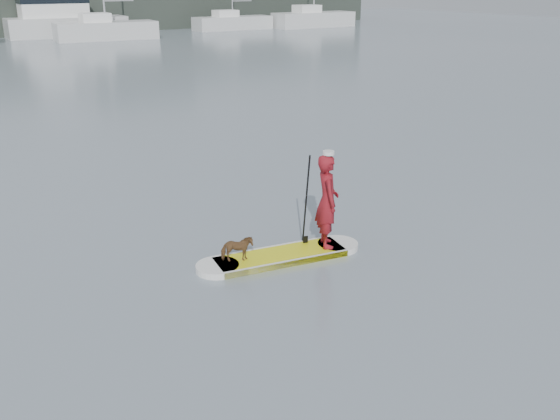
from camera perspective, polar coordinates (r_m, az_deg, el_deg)
ground at (r=14.23m, az=6.93°, el=-0.37°), size 140.00×140.00×0.00m
paddleboard at (r=11.89m, az=0.00°, el=-4.24°), size 3.25×1.29×0.12m
paddler at (r=11.92m, az=4.34°, el=0.82°), size 0.69×0.79×1.83m
white_cap at (r=11.63m, az=4.46°, el=5.23°), size 0.22×0.22×0.07m
dog at (r=11.48m, az=-3.96°, el=-3.56°), size 0.64×0.50×0.50m
paddle at (r=12.08m, az=2.39°, el=-0.06°), size 0.10×0.30×2.00m
sailboat_e at (r=56.56m, az=-15.68°, el=15.63°), size 8.60×3.66×12.10m
sailboat_f at (r=65.33m, az=-4.39°, el=16.82°), size 8.11×2.66×12.03m
motor_yacht_a at (r=60.45m, az=-19.40°, el=16.34°), size 10.40×3.92×6.11m
sailboat_g at (r=68.61m, az=3.04°, el=17.15°), size 9.05×3.23×13.16m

